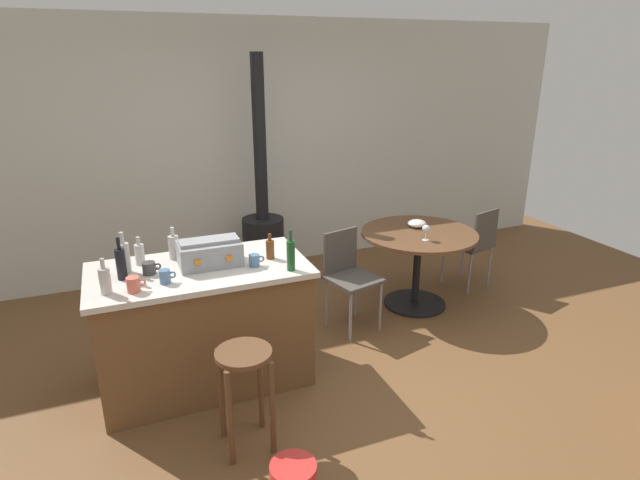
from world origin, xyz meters
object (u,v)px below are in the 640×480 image
bottle_5 (270,249)px  cup_3 (134,284)px  folding_chair_far (349,272)px  bottle_1 (140,254)px  folding_chair_near (474,241)px  bottle_6 (174,247)px  dining_table (418,249)px  cup_1 (149,268)px  wooden_stool (245,377)px  serving_bowl (417,223)px  wood_stove (263,231)px  wine_glass (426,229)px  bottle_4 (124,257)px  bottle_0 (121,263)px  cup_0 (255,260)px  bottle_3 (105,280)px  bottle_2 (291,255)px  kitchen_island (204,325)px  toolbox (210,253)px  cup_2 (165,276)px

bottle_5 → cup_3: (-0.96, -0.23, -0.02)m
folding_chair_far → bottle_1: 1.78m
folding_chair_near → bottle_6: bottle_6 is taller
folding_chair_far → bottle_5: 1.02m
dining_table → bottle_5: bottle_5 is taller
folding_chair_near → cup_1: cup_1 is taller
wooden_stool → cup_3: (-0.55, 0.54, 0.47)m
bottle_1 → serving_bowl: bottle_1 is taller
folding_chair_far → wood_stove: 1.34m
wine_glass → dining_table: bearing=71.4°
cup_1 → folding_chair_far: bearing=12.4°
wine_glass → serving_bowl: size_ratio=0.80×
bottle_5 → bottle_6: bearing=158.2°
wood_stove → serving_bowl: size_ratio=13.04×
bottle_4 → wine_glass: bearing=4.2°
dining_table → bottle_0: bottle_0 is taller
cup_0 → cup_3: size_ratio=0.93×
bottle_0 → bottle_3: bearing=-117.4°
dining_table → cup_0: 1.90m
bottle_5 → bottle_2: bearing=-75.5°
kitchen_island → bottle_0: 0.76m
bottle_5 → wine_glass: bearing=11.2°
bottle_2 → wine_glass: size_ratio=2.03×
bottle_5 → folding_chair_far: bearing=25.7°
folding_chair_far → wood_stove: (-0.41, 1.28, 0.04)m
bottle_6 → bottle_3: bearing=-136.2°
kitchen_island → cup_1: cup_1 is taller
folding_chair_far → bottle_6: bottle_6 is taller
folding_chair_near → bottle_6: 3.10m
bottle_4 → bottle_5: bottle_4 is taller
toolbox → bottle_5: bearing=-5.5°
folding_chair_near → bottle_2: bottle_2 is taller
bottle_0 → cup_2: size_ratio=2.72×
bottle_0 → cup_3: 0.25m
cup_0 → bottle_2: bearing=-37.5°
folding_chair_far → bottle_4: bearing=-171.3°
kitchen_island → bottle_6: size_ratio=6.33×
cup_3 → bottle_2: bearing=-2.1°
folding_chair_near → toolbox: (-2.81, -0.63, 0.50)m
bottle_3 → wooden_stool: bearing=-39.3°
folding_chair_near → wood_stove: (-1.97, 1.00, 0.05)m
wooden_stool → bottle_6: bottle_6 is taller
folding_chair_far → wine_glass: size_ratio=6.09×
folding_chair_near → cup_2: size_ratio=8.00×
bottle_2 → bottle_4: 1.13m
kitchen_island → wood_stove: (0.93, 1.65, 0.10)m
folding_chair_near → bottle_0: 3.50m
wood_stove → folding_chair_near: bearing=-26.9°
bottle_6 → cup_0: size_ratio=2.17×
wooden_stool → bottle_2: bottle_2 is taller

